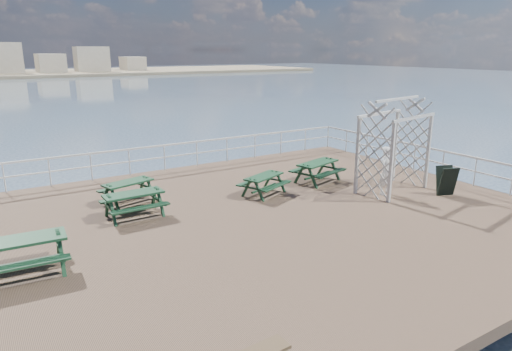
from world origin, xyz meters
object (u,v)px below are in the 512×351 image
(picnic_table_c, at_px, (264,181))
(trellis_arbor, at_px, (394,150))
(picnic_table_d, at_px, (19,249))
(picnic_table_b, at_px, (128,187))
(person, at_px, (387,171))
(picnic_table_a, at_px, (134,199))
(picnic_table_e, at_px, (318,167))

(picnic_table_c, relative_size, trellis_arbor, 0.59)
(picnic_table_d, bearing_deg, picnic_table_c, 18.60)
(picnic_table_b, relative_size, trellis_arbor, 0.58)
(picnic_table_b, xyz_separation_m, person, (7.81, -3.90, 0.34))
(trellis_arbor, bearing_deg, picnic_table_a, 154.83)
(picnic_table_b, bearing_deg, picnic_table_a, -115.44)
(picnic_table_c, bearing_deg, person, -53.72)
(trellis_arbor, xyz_separation_m, person, (-0.51, -0.20, -0.62))
(picnic_table_d, bearing_deg, picnic_table_b, 50.13)
(picnic_table_b, height_order, picnic_table_d, picnic_table_d)
(person, bearing_deg, trellis_arbor, 13.45)
(picnic_table_c, distance_m, picnic_table_e, 2.60)
(picnic_table_a, height_order, trellis_arbor, trellis_arbor)
(picnic_table_c, bearing_deg, trellis_arbor, -48.14)
(picnic_table_b, relative_size, picnic_table_c, 0.99)
(picnic_table_e, relative_size, person, 1.25)
(picnic_table_a, bearing_deg, trellis_arbor, -15.55)
(picnic_table_b, xyz_separation_m, picnic_table_c, (4.23, -1.66, -0.01))
(picnic_table_c, relative_size, picnic_table_d, 0.94)
(picnic_table_a, xyz_separation_m, trellis_arbor, (8.60, -2.24, 0.92))
(picnic_table_c, relative_size, person, 1.14)
(picnic_table_e, bearing_deg, picnic_table_a, 164.64)
(trellis_arbor, bearing_deg, person, -168.80)
(picnic_table_d, distance_m, picnic_table_e, 10.63)
(picnic_table_b, height_order, picnic_table_e, picnic_table_e)
(picnic_table_b, bearing_deg, picnic_table_c, -36.32)
(picnic_table_b, relative_size, picnic_table_e, 0.90)
(picnic_table_d, bearing_deg, picnic_table_e, 16.28)
(person, bearing_deg, picnic_table_c, 139.70)
(picnic_table_b, relative_size, person, 1.13)
(picnic_table_e, bearing_deg, trellis_arbor, -72.20)
(picnic_table_d, height_order, trellis_arbor, trellis_arbor)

